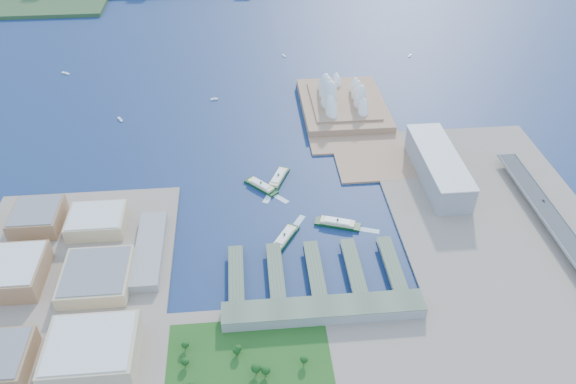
{
  "coord_description": "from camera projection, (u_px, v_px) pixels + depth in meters",
  "views": [
    {
      "loc": [
        -52.91,
        -497.42,
        436.38
      ],
      "look_at": [
        -3.59,
        47.53,
        18.0
      ],
      "focal_mm": 35.0,
      "sensor_mm": 36.0,
      "label": 1
    }
  ],
  "objects": [
    {
      "name": "ground",
      "position": [
        295.0,
        228.0,
        662.39
      ],
      "size": [
        3000.0,
        3000.0,
        0.0
      ],
      "primitive_type": "plane",
      "color": "#0E1E42",
      "rests_on": "ground"
    },
    {
      "name": "south_land",
      "position": [
        318.0,
        383.0,
        495.33
      ],
      "size": [
        720.0,
        180.0,
        3.0
      ],
      "primitive_type": "cube",
      "color": "gray",
      "rests_on": "ground"
    },
    {
      "name": "boat_d",
      "position": [
        66.0,
        73.0,
        991.72
      ],
      "size": [
        16.06,
        12.19,
        2.83
      ],
      "primitive_type": null,
      "rotation": [
        0.0,
        0.0,
        1.0
      ],
      "color": "white",
      "rests_on": "ground"
    },
    {
      "name": "east_land",
      "position": [
        508.0,
        243.0,
        639.1
      ],
      "size": [
        240.0,
        500.0,
        3.0
      ],
      "primitive_type": "cube",
      "color": "gray",
      "rests_on": "ground"
    },
    {
      "name": "boat_b",
      "position": [
        214.0,
        99.0,
        914.73
      ],
      "size": [
        11.61,
        5.38,
        3.02
      ],
      "primitive_type": null,
      "rotation": [
        0.0,
        0.0,
        1.71
      ],
      "color": "white",
      "rests_on": "ground"
    },
    {
      "name": "car_c",
      "position": [
        544.0,
        200.0,
        679.45
      ],
      "size": [
        1.96,
        4.82,
        1.4
      ],
      "primitive_type": "imported",
      "rotation": [
        0.0,
        0.0,
        3.14
      ],
      "color": "slate",
      "rests_on": "expressway"
    },
    {
      "name": "boat_a",
      "position": [
        120.0,
        119.0,
        863.03
      ],
      "size": [
        10.02,
        14.22,
        2.75
      ],
      "primitive_type": null,
      "rotation": [
        0.0,
        0.0,
        0.5
      ],
      "color": "white",
      "rests_on": "ground"
    },
    {
      "name": "west_buildings",
      "position": [
        61.0,
        275.0,
        579.08
      ],
      "size": [
        200.0,
        280.0,
        27.0
      ],
      "primitive_type": null,
      "color": "#8F6947",
      "rests_on": "west_land"
    },
    {
      "name": "boat_e",
      "position": [
        284.0,
        56.0,
        1051.13
      ],
      "size": [
        6.67,
        11.48,
        2.68
      ],
      "primitive_type": null,
      "rotation": [
        0.0,
        0.0,
        0.31
      ],
      "color": "white",
      "rests_on": "ground"
    },
    {
      "name": "west_land",
      "position": [
        57.0,
        311.0,
        560.5
      ],
      "size": [
        220.0,
        390.0,
        3.0
      ],
      "primitive_type": "cube",
      "color": "gray",
      "rests_on": "ground"
    },
    {
      "name": "park",
      "position": [
        249.0,
        362.0,
        501.09
      ],
      "size": [
        150.0,
        110.0,
        16.0
      ],
      "primitive_type": null,
      "color": "#194714",
      "rests_on": "south_land"
    },
    {
      "name": "ferry_a",
      "position": [
        261.0,
        185.0,
        722.88
      ],
      "size": [
        43.56,
        45.4,
        9.49
      ],
      "primitive_type": null,
      "rotation": [
        0.0,
        0.0,
        0.75
      ],
      "color": "#0D3616",
      "rests_on": "ground"
    },
    {
      "name": "ferry_wharves",
      "position": [
        315.0,
        270.0,
        601.23
      ],
      "size": [
        184.0,
        90.0,
        9.3
      ],
      "primitive_type": null,
      "color": "#4D5D46",
      "rests_on": "ground"
    },
    {
      "name": "terminal_building",
      "position": [
        324.0,
        310.0,
        551.19
      ],
      "size": [
        200.0,
        28.0,
        12.0
      ],
      "primitive_type": "cube",
      "color": "gray",
      "rests_on": "south_land"
    },
    {
      "name": "boat_c",
      "position": [
        410.0,
        56.0,
        1051.23
      ],
      "size": [
        9.43,
        11.88,
        2.68
      ],
      "primitive_type": null,
      "rotation": [
        0.0,
        0.0,
        2.56
      ],
      "color": "white",
      "rests_on": "ground"
    },
    {
      "name": "opera_house",
      "position": [
        344.0,
        91.0,
        871.99
      ],
      "size": [
        134.0,
        180.0,
        58.0
      ],
      "primitive_type": null,
      "color": "white",
      "rests_on": "peninsula"
    },
    {
      "name": "toaster_building",
      "position": [
        438.0,
        167.0,
        727.19
      ],
      "size": [
        45.0,
        155.0,
        35.0
      ],
      "primitive_type": "cube",
      "color": "gray",
      "rests_on": "east_land"
    },
    {
      "name": "peninsula",
      "position": [
        347.0,
        114.0,
        874.87
      ],
      "size": [
        135.0,
        220.0,
        3.0
      ],
      "primitive_type": "cube",
      "color": "#9B7255",
      "rests_on": "ground"
    },
    {
      "name": "ferry_c",
      "position": [
        284.0,
        237.0,
        642.99
      ],
      "size": [
        39.48,
        52.16,
        10.03
      ],
      "primitive_type": null,
      "rotation": [
        0.0,
        0.0,
        2.58
      ],
      "color": "#0D3616",
      "rests_on": "ground"
    },
    {
      "name": "ferry_d",
      "position": [
        338.0,
        222.0,
        663.55
      ],
      "size": [
        55.45,
        30.5,
        10.19
      ],
      "primitive_type": null,
      "rotation": [
        0.0,
        0.0,
        1.24
      ],
      "color": "#0D3616",
      "rests_on": "ground"
    },
    {
      "name": "expressway",
      "position": [
        565.0,
        241.0,
        630.98
      ],
      "size": [
        26.0,
        340.0,
        11.85
      ],
      "primitive_type": null,
      "color": "gray",
      "rests_on": "east_land"
    },
    {
      "name": "ferry_b",
      "position": [
        278.0,
        177.0,
        735.52
      ],
      "size": [
        34.74,
        55.62,
        10.33
      ],
      "primitive_type": null,
      "rotation": [
        0.0,
        0.0,
        -0.41
      ],
      "color": "#0D3616",
      "rests_on": "ground"
    }
  ]
}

